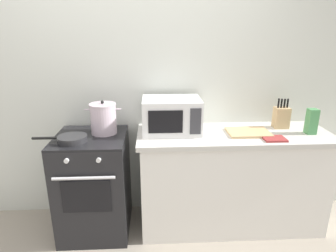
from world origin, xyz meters
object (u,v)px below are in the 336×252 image
object	(u,v)px
microwave	(171,115)
oven_mitt	(274,139)
stock_pot	(103,119)
pasta_box	(312,121)
knife_block	(281,117)
cutting_board	(248,132)
stove	(94,184)
frying_pan	(71,139)

from	to	relation	value
microwave	oven_mitt	world-z (taller)	microwave
stock_pot	pasta_box	size ratio (longest dim) A/B	1.41
oven_mitt	microwave	bearing A→B (deg)	164.05
knife_block	oven_mitt	xyz separation A→B (m)	(-0.18, -0.30, -0.09)
cutting_board	knife_block	bearing A→B (deg)	22.26
cutting_board	pasta_box	size ratio (longest dim) A/B	1.64
microwave	pasta_box	distance (m)	1.21
cutting_board	knife_block	size ratio (longest dim) A/B	1.31
microwave	pasta_box	size ratio (longest dim) A/B	2.27
stove	knife_block	distance (m)	1.80
microwave	stock_pot	bearing A→B (deg)	-179.76
stock_pot	pasta_box	distance (m)	1.79
stove	oven_mitt	world-z (taller)	oven_mitt
stock_pot	stove	bearing A→B (deg)	-145.36
stove	oven_mitt	xyz separation A→B (m)	(1.53, -0.16, 0.47)
knife_block	oven_mitt	distance (m)	0.36
microwave	knife_block	world-z (taller)	microwave
stove	stock_pot	xyz separation A→B (m)	(0.11, 0.08, 0.59)
stock_pot	pasta_box	xyz separation A→B (m)	(1.79, -0.11, -0.02)
cutting_board	oven_mitt	xyz separation A→B (m)	(0.17, -0.16, -0.00)
knife_block	pasta_box	world-z (taller)	knife_block
oven_mitt	pasta_box	bearing A→B (deg)	19.43
stock_pot	knife_block	size ratio (longest dim) A/B	1.13
pasta_box	oven_mitt	xyz separation A→B (m)	(-0.37, -0.13, -0.10)
stove	knife_block	size ratio (longest dim) A/B	3.34
stock_pot	cutting_board	world-z (taller)	stock_pot
cutting_board	knife_block	xyz separation A→B (m)	(0.34, 0.14, 0.09)
stock_pot	microwave	xyz separation A→B (m)	(0.59, 0.00, 0.02)
stove	microwave	size ratio (longest dim) A/B	1.84
pasta_box	cutting_board	bearing A→B (deg)	176.79
stock_pot	microwave	size ratio (longest dim) A/B	0.62
stove	microwave	bearing A→B (deg)	6.46
stock_pot	pasta_box	world-z (taller)	stock_pot
stove	pasta_box	bearing A→B (deg)	-0.87
frying_pan	pasta_box	xyz separation A→B (m)	(2.02, 0.09, 0.08)
stock_pot	cutting_board	size ratio (longest dim) A/B	0.86
stock_pot	microwave	distance (m)	0.59
knife_block	oven_mitt	size ratio (longest dim) A/B	1.53
microwave	pasta_box	world-z (taller)	microwave
cutting_board	stove	bearing A→B (deg)	-179.95
frying_pan	knife_block	bearing A→B (deg)	8.13
stove	cutting_board	xyz separation A→B (m)	(1.37, 0.00, 0.47)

